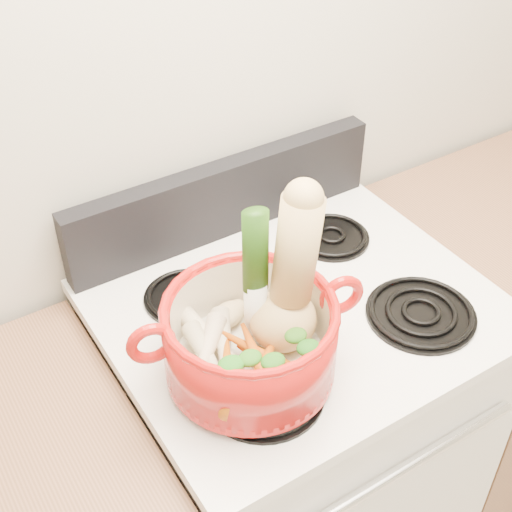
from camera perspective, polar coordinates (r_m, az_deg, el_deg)
wall_back at (r=1.53m, az=-3.81°, el=13.58°), size 3.50×0.02×2.60m
stove_body at (r=1.85m, az=2.84°, el=-15.01°), size 0.76×0.65×0.92m
cooktop at (r=1.49m, az=3.41°, el=-4.30°), size 0.78×0.67×0.03m
control_backsplash at (r=1.62m, az=-2.56°, el=4.62°), size 0.76×0.05×0.18m
oven_handle at (r=1.45m, az=11.24°, el=-16.63°), size 0.60×0.02×0.02m
burner_front_left at (r=1.31m, az=0.59°, el=-10.73°), size 0.22×0.22×0.02m
burner_front_right at (r=1.48m, az=13.07°, el=-4.42°), size 0.22×0.22×0.02m
burner_back_left at (r=1.49m, az=-5.68°, el=-3.17°), size 0.17×0.17×0.02m
burner_back_right at (r=1.65m, az=6.07°, el=1.61°), size 0.17×0.17×0.02m
dutch_oven at (r=1.27m, az=-0.48°, el=-6.69°), size 0.37×0.37×0.15m
pot_handle_left at (r=1.21m, az=-8.39°, el=-6.94°), size 0.09×0.04×0.09m
pot_handle_right at (r=1.29m, az=6.85°, el=-3.12°), size 0.09×0.04×0.09m
squash at (r=1.22m, az=2.32°, el=-1.77°), size 0.17×0.15×0.33m
leek at (r=1.23m, az=-0.03°, el=-1.74°), size 0.06×0.06×0.30m
ginger at (r=1.36m, az=-2.23°, el=-4.74°), size 0.09×0.08×0.04m
parsnip_0 at (r=1.28m, az=-2.51°, el=-7.95°), size 0.12×0.20×0.06m
parsnip_1 at (r=1.26m, az=-3.54°, el=-8.64°), size 0.05×0.19×0.05m
parsnip_2 at (r=1.30m, az=-4.00°, el=-6.10°), size 0.09×0.20×0.06m
parsnip_3 at (r=1.26m, az=-4.06°, el=-7.91°), size 0.15×0.15×0.05m
carrot_0 at (r=1.26m, az=1.25°, el=-9.01°), size 0.08×0.16×0.04m
carrot_1 at (r=1.24m, az=-2.28°, el=-9.66°), size 0.11×0.16×0.05m
carrot_2 at (r=1.27m, az=-0.05°, el=-7.71°), size 0.09×0.16×0.04m
carrot_3 at (r=1.24m, az=0.66°, el=-8.57°), size 0.13×0.11×0.04m
carrot_4 at (r=1.24m, az=0.06°, el=-8.19°), size 0.07×0.16×0.05m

